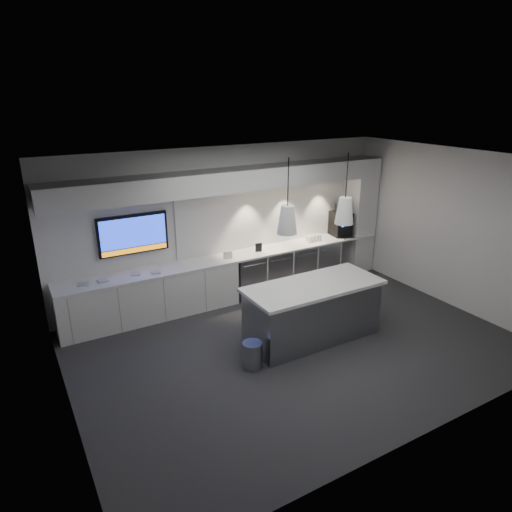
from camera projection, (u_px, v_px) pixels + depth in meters
floor at (297, 345)px, 7.54m from camera, size 7.00×7.00×0.00m
ceiling at (303, 162)px, 6.52m from camera, size 7.00×7.00×0.00m
wall_back at (227, 222)px, 9.07m from camera, size 7.00×0.00×7.00m
wall_front at (431, 329)px, 4.99m from camera, size 7.00×0.00×7.00m
wall_left at (57, 311)px, 5.39m from camera, size 0.00×7.00×7.00m
wall_right at (451, 228)px, 8.67m from camera, size 0.00×7.00×7.00m
back_counter at (235, 256)px, 9.02m from camera, size 6.80×0.65×0.04m
left_base_cabinets at (151, 296)px, 8.35m from camera, size 3.30×0.63×0.86m
fridge_unit_a at (247, 275)px, 9.29m from camera, size 0.60×0.61×0.85m
fridge_unit_b at (273, 270)px, 9.58m from camera, size 0.60×0.61×0.85m
fridge_unit_c at (298, 264)px, 9.88m from camera, size 0.60×0.61×0.85m
fridge_unit_d at (321, 259)px, 10.17m from camera, size 0.60×0.61×0.85m
backsplash at (279, 213)px, 9.60m from camera, size 4.60×0.03×1.30m
soffit at (234, 180)px, 8.52m from camera, size 6.90×0.60×0.40m
column at (359, 215)px, 10.39m from camera, size 0.55×0.55×2.60m
wall_tv at (133, 234)px, 8.12m from camera, size 1.25×0.07×0.72m
island at (312, 311)px, 7.61m from camera, size 2.32×1.00×0.98m
bin at (252, 355)px, 6.87m from camera, size 0.39×0.39×0.42m
coffee_machine at (341, 223)px, 10.18m from camera, size 0.45×0.61×0.71m
sign_black at (259, 247)px, 9.19m from camera, size 0.14×0.04×0.18m
sign_white at (228, 255)px, 8.82m from camera, size 0.18×0.06×0.14m
cup_cluster at (314, 238)px, 9.85m from camera, size 0.34×0.16×0.14m
tray_a at (84, 284)px, 7.62m from camera, size 0.18×0.18×0.02m
tray_b at (103, 281)px, 7.78m from camera, size 0.18×0.18×0.02m
tray_c at (136, 274)px, 8.06m from camera, size 0.19×0.19×0.02m
tray_d at (156, 272)px, 8.15m from camera, size 0.19×0.19×0.02m
pendant_left at (287, 220)px, 6.79m from camera, size 0.30×0.30×1.13m
pendant_right at (345, 211)px, 7.31m from camera, size 0.30×0.30×1.13m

